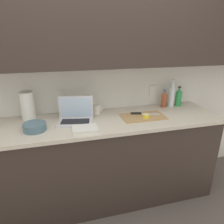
{
  "coord_description": "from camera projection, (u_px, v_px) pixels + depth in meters",
  "views": [
    {
      "loc": [
        -0.29,
        -1.77,
        1.69
      ],
      "look_at": [
        0.16,
        -0.01,
        1.01
      ],
      "focal_mm": 32.0,
      "sensor_mm": 36.0,
      "label": 1
    }
  ],
  "objects": [
    {
      "name": "bowl_white",
      "position": [
        35.0,
        127.0,
        1.72
      ],
      "size": [
        0.19,
        0.19,
        0.07
      ],
      "color": "slate",
      "rests_on": "counter_unit"
    },
    {
      "name": "ground_plane",
      "position": [
        98.0,
        196.0,
        2.27
      ],
      "size": [
        12.0,
        12.0,
        0.0
      ],
      "primitive_type": "plane",
      "color": "#564C47",
      "rests_on": "ground"
    },
    {
      "name": "knife",
      "position": [
        140.0,
        113.0,
        2.08
      ],
      "size": [
        0.3,
        0.1,
        0.02
      ],
      "rotation": [
        0.0,
        0.0,
        -0.25
      ],
      "color": "silver",
      "rests_on": "cutting_board"
    },
    {
      "name": "cutting_board",
      "position": [
        143.0,
        116.0,
        2.03
      ],
      "size": [
        0.44,
        0.26,
        0.01
      ],
      "primitive_type": "cube",
      "color": "tan",
      "rests_on": "counter_unit"
    },
    {
      "name": "dish_towel",
      "position": [
        85.0,
        129.0,
        1.74
      ],
      "size": [
        0.22,
        0.17,
        0.02
      ],
      "primitive_type": "cube",
      "rotation": [
        0.0,
        0.0,
        -0.02
      ],
      "color": "silver",
      "rests_on": "counter_unit"
    },
    {
      "name": "paper_towel_roll",
      "position": [
        28.0,
        106.0,
        1.94
      ],
      "size": [
        0.13,
        0.13,
        0.27
      ],
      "color": "white",
      "rests_on": "counter_unit"
    },
    {
      "name": "counter_unit",
      "position": [
        95.0,
        161.0,
        2.1
      ],
      "size": [
        2.56,
        0.64,
        0.93
      ],
      "color": "#332823",
      "rests_on": "ground_plane"
    },
    {
      "name": "lemon_half_cut",
      "position": [
        146.0,
        116.0,
        1.99
      ],
      "size": [
        0.07,
        0.07,
        0.04
      ],
      "color": "yellow",
      "rests_on": "cutting_board"
    },
    {
      "name": "bottle_oil_tall",
      "position": [
        172.0,
        94.0,
        2.3
      ],
      "size": [
        0.07,
        0.07,
        0.32
      ],
      "color": "silver",
      "rests_on": "counter_unit"
    },
    {
      "name": "wall_back",
      "position": [
        89.0,
        52.0,
        1.95
      ],
      "size": [
        5.2,
        0.38,
        2.6
      ],
      "color": "white",
      "rests_on": "ground_plane"
    },
    {
      "name": "laptop",
      "position": [
        76.0,
        116.0,
        1.9
      ],
      "size": [
        0.36,
        0.28,
        0.24
      ],
      "rotation": [
        0.0,
        0.0,
        -0.19
      ],
      "color": "silver",
      "rests_on": "counter_unit"
    },
    {
      "name": "measuring_cup",
      "position": [
        96.0,
        109.0,
        2.1
      ],
      "size": [
        0.11,
        0.09,
        0.1
      ],
      "color": "silver",
      "rests_on": "counter_unit"
    },
    {
      "name": "bottle_green_soda",
      "position": [
        164.0,
        99.0,
        2.29
      ],
      "size": [
        0.06,
        0.06,
        0.21
      ],
      "color": "#A34C2D",
      "rests_on": "counter_unit"
    },
    {
      "name": "bottle_water_clear",
      "position": [
        179.0,
        97.0,
        2.33
      ],
      "size": [
        0.07,
        0.07,
        0.23
      ],
      "color": "#2D934C",
      "rests_on": "counter_unit"
    }
  ]
}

